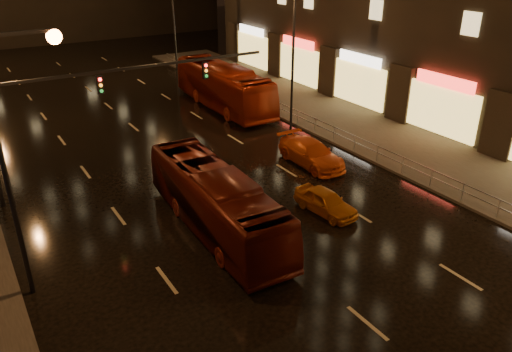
# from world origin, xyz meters

# --- Properties ---
(ground) EXTENTS (140.00, 140.00, 0.00)m
(ground) POSITION_xyz_m (0.00, 20.00, 0.00)
(ground) COLOR black
(ground) RESTS_ON ground
(sidewalk_right) EXTENTS (7.00, 70.00, 0.15)m
(sidewalk_right) POSITION_xyz_m (13.50, 15.00, 0.07)
(sidewalk_right) COLOR #38332D
(sidewalk_right) RESTS_ON ground
(traffic_signal) EXTENTS (15.31, 0.32, 6.20)m
(traffic_signal) POSITION_xyz_m (-5.06, 20.00, 4.74)
(traffic_signal) COLOR black
(traffic_signal) RESTS_ON ground
(railing_right) EXTENTS (0.05, 56.00, 1.00)m
(railing_right) POSITION_xyz_m (10.20, 18.00, 0.90)
(railing_right) COLOR #99999E
(railing_right) RESTS_ON sidewalk_right
(bus_red) EXTENTS (2.88, 10.63, 2.94)m
(bus_red) POSITION_xyz_m (-1.50, 12.38, 1.47)
(bus_red) COLOR #56140C
(bus_red) RESTS_ON ground
(bus_curb) EXTENTS (3.24, 12.28, 3.40)m
(bus_curb) POSITION_xyz_m (7.81, 28.72, 1.70)
(bus_curb) COLOR #9F260F
(bus_curb) RESTS_ON ground
(taxi_near) EXTENTS (1.75, 3.61, 1.19)m
(taxi_near) POSITION_xyz_m (3.76, 10.94, 0.59)
(taxi_near) COLOR #BC6311
(taxi_near) RESTS_ON ground
(taxi_far) EXTENTS (2.05, 4.93, 1.43)m
(taxi_far) POSITION_xyz_m (6.76, 15.99, 0.71)
(taxi_far) COLOR #DE5314
(taxi_far) RESTS_ON ground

